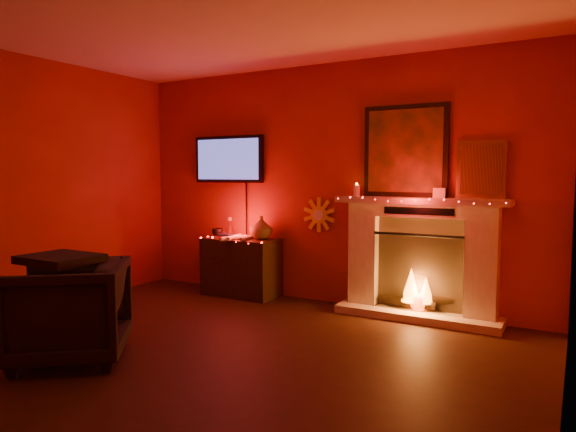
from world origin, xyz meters
name	(u,v)px	position (x,y,z in m)	size (l,w,h in m)	color
room	(172,191)	(0.00, 0.00, 1.35)	(5.00, 5.00, 5.00)	black
fireplace	(420,247)	(1.14, 2.39, 0.72)	(1.72, 0.40, 2.18)	beige
tv	(229,160)	(-1.30, 2.45, 1.65)	(1.00, 0.07, 1.24)	black
sunburst_clock	(319,215)	(-0.05, 2.48, 1.00)	(0.40, 0.03, 0.40)	yellow
console_table	(242,264)	(-0.97, 2.26, 0.39)	(0.91, 0.58, 0.97)	black
armchair	(68,311)	(-0.92, -0.20, 0.39)	(0.84, 0.86, 0.79)	black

